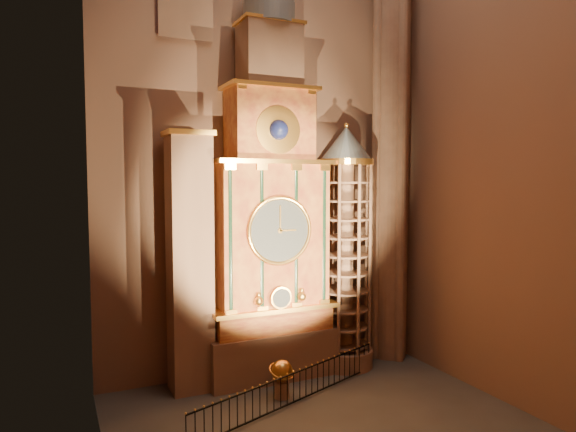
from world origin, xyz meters
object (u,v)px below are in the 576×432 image
stair_turret (345,249)px  portrait_tower (190,261)px  celestial_globe (282,375)px  astronomical_clock (270,219)px  iron_railing (294,388)px

stair_turret → portrait_tower: bearing=177.7°
celestial_globe → portrait_tower: bearing=142.4°
astronomical_clock → iron_railing: bearing=-96.0°
celestial_globe → iron_railing: celestial_globe is taller
stair_turret → celestial_globe: bearing=-153.5°
iron_railing → portrait_tower: bearing=136.2°
stair_turret → celestial_globe: 6.23m
celestial_globe → stair_turret: bearing=26.5°
portrait_tower → stair_turret: stair_turret is taller
astronomical_clock → portrait_tower: (-3.40, 0.02, -1.53)m
stair_turret → celestial_globe: (-3.96, -1.98, -4.39)m
celestial_globe → iron_railing: size_ratio=0.17×
astronomical_clock → stair_turret: 3.78m
celestial_globe → iron_railing: (0.16, -0.71, -0.26)m
celestial_globe → iron_railing: 0.77m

